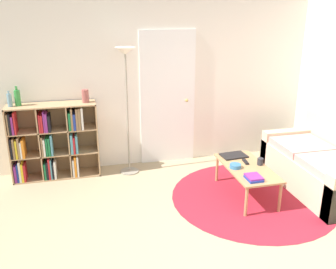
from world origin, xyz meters
TOP-DOWN VIEW (x-y plane):
  - ground_plane at (0.00, 0.00)m, footprint 14.00×14.00m
  - wall_back at (0.00, 2.66)m, footprint 7.58×0.11m
  - rug at (0.88, 1.20)m, footprint 2.06×2.06m
  - bookshelf at (-1.61, 2.44)m, footprint 1.18×0.34m
  - floor_lamp at (-0.54, 2.34)m, footprint 0.28×0.28m
  - couch at (1.90, 1.24)m, footprint 0.86×1.67m
  - coffee_table at (0.81, 1.28)m, footprint 0.51×1.02m
  - laptop at (0.78, 1.64)m, footprint 0.35×0.26m
  - bowl at (0.65, 1.28)m, footprint 0.14×0.14m
  - book_stack_on_table at (0.73, 0.93)m, footprint 0.18×0.21m
  - cup at (0.99, 1.29)m, footprint 0.08×0.08m
  - remote at (0.85, 1.41)m, footprint 0.06×0.16m
  - bottle_left at (-2.07, 2.45)m, footprint 0.06×0.06m
  - bottle_middle at (-1.97, 2.46)m, footprint 0.08×0.08m
  - vase_on_shelf at (-1.10, 2.44)m, footprint 0.09×0.09m

SIDE VIEW (x-z plane):
  - ground_plane at x=0.00m, z-range 0.00..0.00m
  - rug at x=0.88m, z-range 0.00..0.01m
  - couch at x=1.90m, z-range -0.13..0.71m
  - coffee_table at x=0.81m, z-range 0.16..0.56m
  - laptop at x=0.78m, z-range 0.40..0.42m
  - remote at x=0.85m, z-range 0.40..0.42m
  - book_stack_on_table at x=0.73m, z-range 0.40..0.44m
  - bowl at x=0.65m, z-range 0.40..0.45m
  - cup at x=0.99m, z-range 0.40..0.49m
  - bookshelf at x=-1.61m, z-range -0.01..1.05m
  - bottle_left at x=-2.07m, z-range 1.04..1.25m
  - vase_on_shelf at x=-1.10m, z-range 1.06..1.23m
  - bottle_middle at x=-1.97m, z-range 1.04..1.30m
  - wall_back at x=0.00m, z-range -0.01..2.59m
  - floor_lamp at x=-0.54m, z-range 0.57..2.37m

